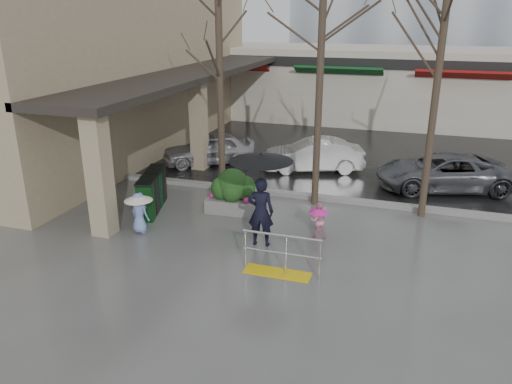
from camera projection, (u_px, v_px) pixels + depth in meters
The scene contains 20 objects.
ground at pixel (243, 245), 13.30m from camera, with size 120.00×120.00×0.00m, color #51514F.
street_asphalt at pixel (354, 106), 32.97m from camera, with size 120.00×36.00×0.01m, color black.
curb at pixel (282, 193), 16.85m from camera, with size 120.00×0.30×0.15m, color gray.
near_building at pixel (109, 57), 21.72m from camera, with size 6.00×18.00×8.00m, color tan.
canopy_slab at pixel (197, 69), 20.62m from camera, with size 2.80×18.00×0.25m, color #2D2823.
pillar_front at pixel (99, 174), 13.39m from camera, with size 0.55×0.55×3.50m, color tan.
pillar_back at pixel (199, 125), 19.21m from camera, with size 0.55×0.55×3.50m, color tan.
storefront_row at pixel (382, 84), 28.10m from camera, with size 34.00×6.74×4.00m.
handrail at pixel (280, 259), 11.70m from camera, with size 1.90×0.50×1.03m.
tree_west at pixel (219, 38), 15.37m from camera, with size 3.20×3.20×6.80m.
tree_midwest at pixel (322, 35), 14.39m from camera, with size 3.20×3.20×7.00m.
tree_mideast at pixel (441, 51), 13.56m from camera, with size 3.20×3.20×6.50m.
woman at pixel (261, 187), 12.77m from camera, with size 1.66×1.66×2.54m.
child_pink at pixel (319, 218), 13.56m from camera, with size 0.60×0.56×1.01m.
child_blue at pixel (139, 208), 13.82m from camera, with size 0.79×0.79×1.18m.
planter at pixel (233, 191), 15.28m from camera, with size 1.64×0.95×1.39m.
news_boxes at pixel (152, 192), 15.46m from camera, with size 1.06×2.19×1.20m.
car_a at pixel (209, 149), 20.19m from camera, with size 1.49×3.70×1.26m, color #ABAAAF.
car_b at pixel (313, 155), 19.30m from camera, with size 1.33×3.82×1.26m, color silver.
car_c at pixel (444, 172), 17.26m from camera, with size 2.09×4.53×1.26m, color #5B5C63.
Camera 1 is at (4.07, -11.33, 5.84)m, focal length 35.00 mm.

